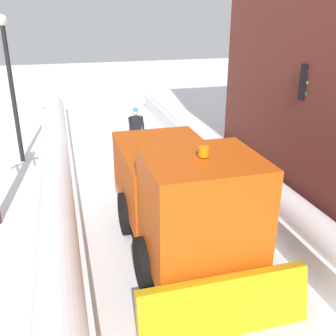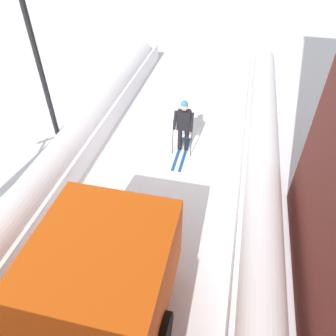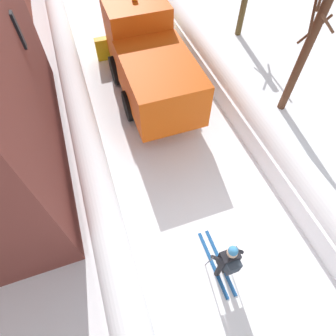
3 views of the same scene
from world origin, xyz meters
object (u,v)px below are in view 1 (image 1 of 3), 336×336
object	(u,v)px
plow_truck	(181,195)
street_lamp	(10,73)
skier	(136,127)
traffic_light_pole	(302,112)

from	to	relation	value
plow_truck	street_lamp	size ratio (longest dim) A/B	1.12
skier	street_lamp	size ratio (longest dim) A/B	0.34
skier	street_lamp	bearing A→B (deg)	0.86
plow_truck	skier	distance (m)	7.41
street_lamp	traffic_light_pole	bearing A→B (deg)	141.54
skier	street_lamp	xyz separation A→B (m)	(4.51, 0.07, 2.36)
plow_truck	traffic_light_pole	size ratio (longest dim) A/B	1.43
plow_truck	skier	xyz separation A→B (m)	(-0.37, -7.39, -0.48)
skier	traffic_light_pole	world-z (taller)	traffic_light_pole
plow_truck	skier	world-z (taller)	plow_truck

